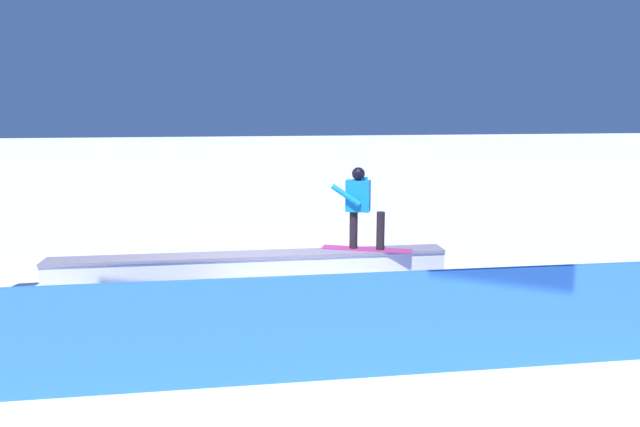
{
  "coord_description": "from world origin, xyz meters",
  "views": [
    {
      "loc": [
        0.43,
        8.95,
        3.12
      ],
      "look_at": [
        -0.99,
        1.04,
        1.62
      ],
      "focal_mm": 30.9,
      "sensor_mm": 36.0,
      "label": 1
    }
  ],
  "objects": [
    {
      "name": "grind_box",
      "position": [
        0.0,
        0.0,
        0.35
      ],
      "size": [
        6.62,
        0.73,
        0.78
      ],
      "color": "white",
      "rests_on": "ground_plane"
    },
    {
      "name": "snowboarder",
      "position": [
        -1.87,
        0.04,
        1.54
      ],
      "size": [
        1.53,
        0.84,
        1.41
      ],
      "color": "#B83281",
      "rests_on": "grind_box"
    },
    {
      "name": "ground_plane",
      "position": [
        0.0,
        0.0,
        0.0
      ],
      "size": [
        120.0,
        120.0,
        0.0
      ],
      "primitive_type": "plane",
      "color": "white"
    },
    {
      "name": "safety_fence",
      "position": [
        0.0,
        3.0,
        0.64
      ],
      "size": [
        10.1,
        0.47,
        1.28
      ],
      "primitive_type": "cube",
      "rotation": [
        0.0,
        0.0,
        -0.04
      ],
      "color": "#3177E8",
      "rests_on": "ground_plane"
    }
  ]
}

